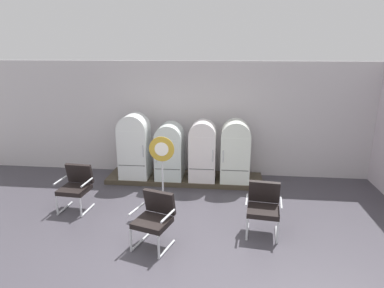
# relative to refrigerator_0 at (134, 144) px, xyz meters

# --- Properties ---
(ground) EXTENTS (12.00, 10.00, 0.05)m
(ground) POSITION_rel_refrigerator_0_xyz_m (1.22, -2.89, -0.97)
(ground) COLOR #3F3C43
(back_wall) EXTENTS (11.76, 0.12, 2.91)m
(back_wall) POSITION_rel_refrigerator_0_xyz_m (1.22, 0.77, 0.52)
(back_wall) COLOR silver
(back_wall) RESTS_ON ground
(display_plinth) EXTENTS (3.84, 0.95, 0.11)m
(display_plinth) POSITION_rel_refrigerator_0_xyz_m (1.22, 0.13, -0.89)
(display_plinth) COLOR #433A2C
(display_plinth) RESTS_ON ground
(refrigerator_0) EXTENTS (0.70, 0.64, 1.58)m
(refrigerator_0) POSITION_rel_refrigerator_0_xyz_m (0.00, 0.00, 0.00)
(refrigerator_0) COLOR white
(refrigerator_0) RESTS_ON display_plinth
(refrigerator_1) EXTENTS (0.65, 0.73, 1.36)m
(refrigerator_1) POSITION_rel_refrigerator_0_xyz_m (0.86, 0.05, -0.12)
(refrigerator_1) COLOR silver
(refrigerator_1) RESTS_ON display_plinth
(refrigerator_2) EXTENTS (0.63, 0.62, 1.45)m
(refrigerator_2) POSITION_rel_refrigerator_0_xyz_m (1.67, -0.01, -0.07)
(refrigerator_2) COLOR white
(refrigerator_2) RESTS_ON display_plinth
(refrigerator_3) EXTENTS (0.68, 0.68, 1.47)m
(refrigerator_3) POSITION_rel_refrigerator_0_xyz_m (2.45, 0.02, -0.06)
(refrigerator_3) COLOR white
(refrigerator_3) RESTS_ON display_plinth
(armchair_left) EXTENTS (0.65, 0.66, 0.92)m
(armchair_left) POSITION_rel_refrigerator_0_xyz_m (-0.78, -1.62, -0.43)
(armchair_left) COLOR silver
(armchair_left) RESTS_ON ground
(armchair_right) EXTENTS (0.67, 0.67, 0.92)m
(armchair_right) POSITION_rel_refrigerator_0_xyz_m (2.92, -2.15, -0.43)
(armchair_right) COLOR silver
(armchair_right) RESTS_ON ground
(armchair_center) EXTENTS (0.73, 0.75, 0.92)m
(armchair_center) POSITION_rel_refrigerator_0_xyz_m (1.09, -2.75, -0.43)
(armchair_center) COLOR silver
(armchair_center) RESTS_ON ground
(sign_stand) EXTENTS (0.50, 0.32, 1.54)m
(sign_stand) POSITION_rel_refrigerator_0_xyz_m (0.97, -1.44, -0.15)
(sign_stand) COLOR #2D2D30
(sign_stand) RESTS_ON ground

